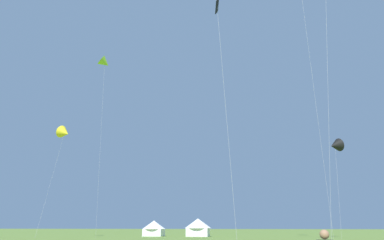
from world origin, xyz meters
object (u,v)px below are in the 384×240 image
Objects in this scene: kite_yellow_delta at (65,133)px; kite_black_delta at (335,146)px; kite_lime_delta at (105,63)px; kite_black_diamond at (218,13)px; festival_tent_left at (198,226)px; festival_tent_center at (154,228)px.

kite_yellow_delta is 42.02m from kite_black_delta.
kite_yellow_delta is 0.58× the size of kite_lime_delta.
kite_black_diamond is 0.73× the size of kite_lime_delta.
festival_tent_left is at bearing 100.74° from kite_black_diamond.
kite_black_delta is (41.79, 3.53, -2.64)m from kite_yellow_delta.
kite_yellow_delta reaches higher than kite_black_delta.
festival_tent_left is at bearing 160.50° from kite_black_delta.
kite_lime_delta is at bearing 19.37° from kite_yellow_delta.
festival_tent_left is (-6.91, 36.46, -18.42)m from kite_black_diamond.
kite_lime_delta reaches higher than kite_black_diamond.
kite_black_delta is 0.49× the size of kite_lime_delta.
kite_black_diamond is at bearing -51.37° from kite_lime_delta.
kite_lime_delta is 32.09m from festival_tent_left.
festival_tent_left is at bearing 29.65° from kite_yellow_delta.
festival_tent_center is at bearing 53.66° from kite_lime_delta.
festival_tent_center is at bearing 165.31° from kite_black_delta.
kite_black_diamond reaches higher than festival_tent_left.
kite_lime_delta reaches higher than festival_tent_center.
kite_black_delta is 3.20× the size of festival_tent_left.
festival_tent_center is (6.97, 9.47, -27.11)m from kite_lime_delta.
kite_lime_delta is (-21.57, 26.99, 8.51)m from kite_black_diamond.
kite_lime_delta is at bearing 128.63° from kite_black_diamond.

